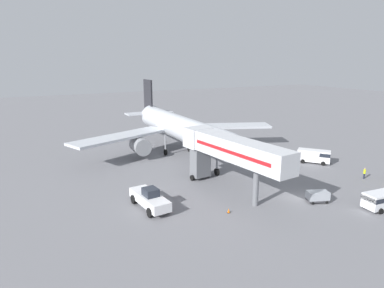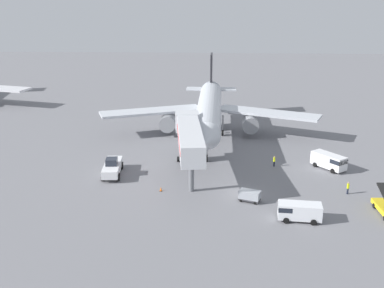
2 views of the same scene
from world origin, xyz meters
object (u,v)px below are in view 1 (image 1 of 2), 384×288
object	(u,v)px
baggage_cart_mid_left	(318,196)
ground_crew_worker_foreground	(364,173)
service_van_near_right	(315,156)
pushback_tug	(150,199)
service_van_far_right	(382,199)
jet_bridge	(227,150)
safety_cone_alpha	(229,211)
airplane_at_gate	(179,128)
ground_crew_worker_midground	(276,163)

from	to	relation	value
baggage_cart_mid_left	ground_crew_worker_foreground	size ratio (longest dim) A/B	1.74
service_van_near_right	ground_crew_worker_foreground	world-z (taller)	service_van_near_right
pushback_tug	service_van_far_right	distance (m)	27.27
jet_bridge	safety_cone_alpha	bearing A→B (deg)	-120.69
service_van_near_right	ground_crew_worker_foreground	bearing A→B (deg)	-87.90
pushback_tug	safety_cone_alpha	size ratio (longest dim) A/B	13.13
safety_cone_alpha	baggage_cart_mid_left	bearing A→B (deg)	-12.80
pushback_tug	baggage_cart_mid_left	world-z (taller)	pushback_tug
baggage_cart_mid_left	ground_crew_worker_foreground	distance (m)	13.05
airplane_at_gate	jet_bridge	world-z (taller)	airplane_at_gate
airplane_at_gate	baggage_cart_mid_left	distance (m)	28.67
airplane_at_gate	service_van_far_right	world-z (taller)	airplane_at_gate
service_van_near_right	safety_cone_alpha	world-z (taller)	service_van_near_right
service_van_far_right	service_van_near_right	world-z (taller)	service_van_near_right
ground_crew_worker_midground	safety_cone_alpha	bearing A→B (deg)	-147.47
airplane_at_gate	safety_cone_alpha	world-z (taller)	airplane_at_gate
jet_bridge	ground_crew_worker_foreground	world-z (taller)	jet_bridge
jet_bridge	ground_crew_worker_midground	size ratio (longest dim) A/B	11.48
airplane_at_gate	service_van_near_right	xyz separation A→B (m)	(17.93, -15.81, -3.65)
pushback_tug	service_van_near_right	xyz separation A→B (m)	(31.27, 4.01, 0.09)
pushback_tug	ground_crew_worker_midground	xyz separation A→B (m)	(23.32, 4.65, -0.32)
jet_bridge	baggage_cart_mid_left	size ratio (longest dim) A/B	6.42
service_van_far_right	service_van_near_right	size ratio (longest dim) A/B	0.94
jet_bridge	service_van_far_right	distance (m)	19.14
ground_crew_worker_midground	safety_cone_alpha	world-z (taller)	ground_crew_worker_midground
baggage_cart_mid_left	ground_crew_worker_midground	distance (m)	13.41
service_van_near_right	ground_crew_worker_foreground	xyz separation A→B (m)	(0.34, -9.13, -0.39)
baggage_cart_mid_left	ground_crew_worker_midground	bearing A→B (deg)	70.67
pushback_tug	baggage_cart_mid_left	bearing A→B (deg)	-22.98
service_van_far_right	baggage_cart_mid_left	world-z (taller)	service_van_far_right
airplane_at_gate	jet_bridge	xyz separation A→B (m)	(-2.44, -19.54, 0.79)
ground_crew_worker_midground	pushback_tug	bearing A→B (deg)	-168.71
airplane_at_gate	pushback_tug	size ratio (longest dim) A/B	5.77
jet_bridge	baggage_cart_mid_left	distance (m)	12.51
jet_bridge	ground_crew_worker_foreground	size ratio (longest dim) A/B	11.19
ground_crew_worker_foreground	baggage_cart_mid_left	bearing A→B (deg)	-167.25
service_van_far_right	ground_crew_worker_midground	world-z (taller)	service_van_far_right
pushback_tug	ground_crew_worker_midground	distance (m)	23.78
airplane_at_gate	ground_crew_worker_foreground	size ratio (longest dim) A/B	24.45
service_van_far_right	safety_cone_alpha	distance (m)	18.15
airplane_at_gate	ground_crew_worker_midground	xyz separation A→B (m)	(9.98, -15.17, -4.07)
service_van_far_right	ground_crew_worker_foreground	xyz separation A→B (m)	(7.56, 7.75, -0.29)
service_van_near_right	jet_bridge	bearing A→B (deg)	-169.64
jet_bridge	service_van_near_right	bearing A→B (deg)	10.36
service_van_far_right	ground_crew_worker_foreground	world-z (taller)	service_van_far_right
service_van_far_right	safety_cone_alpha	xyz separation A→B (m)	(-16.52, 7.45, -0.91)
ground_crew_worker_foreground	service_van_near_right	bearing A→B (deg)	92.10
pushback_tug	ground_crew_worker_midground	bearing A→B (deg)	11.29
baggage_cart_mid_left	ground_crew_worker_foreground	bearing A→B (deg)	12.75
service_van_far_right	ground_crew_worker_foreground	distance (m)	10.83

